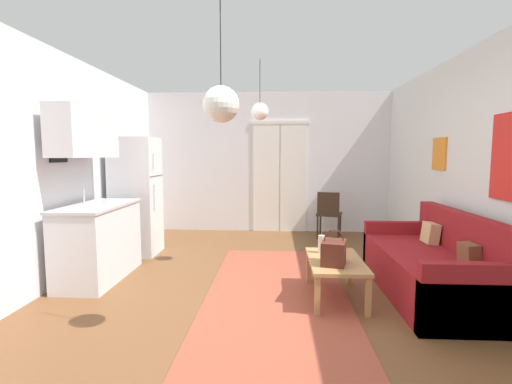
{
  "coord_description": "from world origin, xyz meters",
  "views": [
    {
      "loc": [
        0.17,
        -3.34,
        1.48
      ],
      "look_at": [
        -0.1,
        1.46,
        0.99
      ],
      "focal_mm": 25.76,
      "sensor_mm": 36.0,
      "label": 1
    }
  ],
  "objects_px": {
    "coffee_table": "(335,264)",
    "pendant_lamp_near": "(221,104)",
    "pendant_lamp_far": "(260,111)",
    "accent_chair": "(329,212)",
    "handbag": "(334,252)",
    "couch": "(434,268)",
    "refrigerator": "(136,196)",
    "bamboo_vase": "(322,244)"
  },
  "relations": [
    {
      "from": "coffee_table",
      "to": "pendant_lamp_near",
      "type": "relative_size",
      "value": 1.01
    },
    {
      "from": "pendant_lamp_far",
      "to": "accent_chair",
      "type": "bearing_deg",
      "value": 57.37
    },
    {
      "from": "pendant_lamp_far",
      "to": "handbag",
      "type": "bearing_deg",
      "value": -55.61
    },
    {
      "from": "couch",
      "to": "refrigerator",
      "type": "height_order",
      "value": "refrigerator"
    },
    {
      "from": "couch",
      "to": "refrigerator",
      "type": "bearing_deg",
      "value": 158.91
    },
    {
      "from": "pendant_lamp_near",
      "to": "coffee_table",
      "type": "bearing_deg",
      "value": 43.91
    },
    {
      "from": "bamboo_vase",
      "to": "pendant_lamp_near",
      "type": "xyz_separation_m",
      "value": [
        -0.91,
        -1.24,
        1.34
      ]
    },
    {
      "from": "refrigerator",
      "to": "pendant_lamp_near",
      "type": "xyz_separation_m",
      "value": [
        1.66,
        -2.56,
        0.98
      ]
    },
    {
      "from": "coffee_table",
      "to": "refrigerator",
      "type": "bearing_deg",
      "value": 149.53
    },
    {
      "from": "bamboo_vase",
      "to": "pendant_lamp_far",
      "type": "relative_size",
      "value": 0.55
    },
    {
      "from": "handbag",
      "to": "accent_chair",
      "type": "xyz_separation_m",
      "value": [
        0.37,
        2.92,
        -0.06
      ]
    },
    {
      "from": "handbag",
      "to": "refrigerator",
      "type": "height_order",
      "value": "refrigerator"
    },
    {
      "from": "accent_chair",
      "to": "pendant_lamp_far",
      "type": "distance_m",
      "value": 2.63
    },
    {
      "from": "coffee_table",
      "to": "pendant_lamp_far",
      "type": "bearing_deg",
      "value": 130.26
    },
    {
      "from": "accent_chair",
      "to": "handbag",
      "type": "bearing_deg",
      "value": 98.18
    },
    {
      "from": "bamboo_vase",
      "to": "refrigerator",
      "type": "xyz_separation_m",
      "value": [
        -2.57,
        1.32,
        0.36
      ]
    },
    {
      "from": "refrigerator",
      "to": "pendant_lamp_near",
      "type": "height_order",
      "value": "pendant_lamp_near"
    },
    {
      "from": "handbag",
      "to": "pendant_lamp_near",
      "type": "relative_size",
      "value": 0.37
    },
    {
      "from": "accent_chair",
      "to": "refrigerator",
      "type": "bearing_deg",
      "value": 36.71
    },
    {
      "from": "couch",
      "to": "handbag",
      "type": "relative_size",
      "value": 5.58
    },
    {
      "from": "pendant_lamp_near",
      "to": "pendant_lamp_far",
      "type": "distance_m",
      "value": 1.97
    },
    {
      "from": "coffee_table",
      "to": "refrigerator",
      "type": "height_order",
      "value": "refrigerator"
    },
    {
      "from": "couch",
      "to": "accent_chair",
      "type": "relative_size",
      "value": 2.32
    },
    {
      "from": "coffee_table",
      "to": "handbag",
      "type": "distance_m",
      "value": 0.24
    },
    {
      "from": "accent_chair",
      "to": "bamboo_vase",
      "type": "bearing_deg",
      "value": 95.51
    },
    {
      "from": "couch",
      "to": "pendant_lamp_near",
      "type": "bearing_deg",
      "value": -151.57
    },
    {
      "from": "bamboo_vase",
      "to": "handbag",
      "type": "height_order",
      "value": "bamboo_vase"
    },
    {
      "from": "pendant_lamp_near",
      "to": "pendant_lamp_far",
      "type": "bearing_deg",
      "value": 84.24
    },
    {
      "from": "couch",
      "to": "pendant_lamp_far",
      "type": "xyz_separation_m",
      "value": [
        -1.87,
        0.83,
        1.73
      ]
    },
    {
      "from": "couch",
      "to": "coffee_table",
      "type": "height_order",
      "value": "couch"
    },
    {
      "from": "handbag",
      "to": "refrigerator",
      "type": "distance_m",
      "value": 3.18
    },
    {
      "from": "couch",
      "to": "pendant_lamp_far",
      "type": "bearing_deg",
      "value": 156.02
    },
    {
      "from": "handbag",
      "to": "pendant_lamp_near",
      "type": "xyz_separation_m",
      "value": [
        -0.97,
        -0.82,
        1.32
      ]
    },
    {
      "from": "coffee_table",
      "to": "bamboo_vase",
      "type": "distance_m",
      "value": 0.32
    },
    {
      "from": "coffee_table",
      "to": "handbag",
      "type": "bearing_deg",
      "value": -106.23
    },
    {
      "from": "coffee_table",
      "to": "accent_chair",
      "type": "distance_m",
      "value": 2.78
    },
    {
      "from": "pendant_lamp_far",
      "to": "couch",
      "type": "bearing_deg",
      "value": -23.98
    },
    {
      "from": "bamboo_vase",
      "to": "coffee_table",
      "type": "bearing_deg",
      "value": -65.96
    },
    {
      "from": "coffee_table",
      "to": "pendant_lamp_near",
      "type": "bearing_deg",
      "value": -136.09
    },
    {
      "from": "refrigerator",
      "to": "pendant_lamp_far",
      "type": "distance_m",
      "value": 2.27
    },
    {
      "from": "accent_chair",
      "to": "pendant_lamp_near",
      "type": "distance_m",
      "value": 4.21
    },
    {
      "from": "accent_chair",
      "to": "pendant_lamp_far",
      "type": "height_order",
      "value": "pendant_lamp_far"
    }
  ]
}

